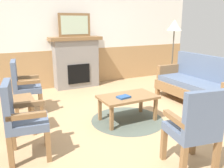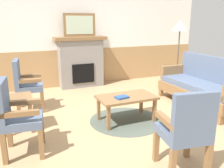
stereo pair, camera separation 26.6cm
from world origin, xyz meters
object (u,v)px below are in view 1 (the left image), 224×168
at_px(armchair_near_fireplace, 21,117).
at_px(floor_lamp_by_couch, 174,30).
at_px(coffee_table, 128,99).
at_px(couch, 198,85).
at_px(armchair_by_window_left, 23,84).
at_px(armchair_front_left, 195,126).
at_px(framed_picture, 75,25).
at_px(side_table, 18,106).
at_px(fireplace, 76,62).
at_px(book_on_table, 124,97).

relative_size(armchair_near_fireplace, floor_lamp_by_couch, 0.58).
xyz_separation_m(coffee_table, floor_lamp_by_couch, (2.05, 1.28, 1.06)).
bearing_deg(floor_lamp_by_couch, couch, -106.10).
bearing_deg(armchair_by_window_left, couch, -19.10).
distance_m(armchair_near_fireplace, floor_lamp_by_couch, 4.23).
bearing_deg(couch, armchair_near_fireplace, -172.36).
bearing_deg(armchair_front_left, couch, 42.53).
bearing_deg(framed_picture, coffee_table, -88.28).
relative_size(armchair_near_fireplace, side_table, 1.78).
distance_m(fireplace, armchair_front_left, 3.98).
xyz_separation_m(fireplace, book_on_table, (-0.04, -2.50, -0.20)).
xyz_separation_m(couch, coffee_table, (-1.71, -0.08, -0.01)).
relative_size(couch, coffee_table, 1.88).
bearing_deg(couch, floor_lamp_by_couch, 73.90).
xyz_separation_m(coffee_table, armchair_front_left, (-0.06, -1.53, 0.15)).
bearing_deg(side_table, couch, -4.50).
relative_size(fireplace, couch, 0.72).
distance_m(armchair_near_fireplace, armchair_front_left, 2.03).
distance_m(book_on_table, side_table, 1.63).
xyz_separation_m(armchair_front_left, side_table, (-1.64, 1.89, -0.10)).
distance_m(armchair_by_window_left, armchair_front_left, 3.10).
bearing_deg(armchair_near_fireplace, armchair_front_left, -34.68).
bearing_deg(floor_lamp_by_couch, book_on_table, -148.27).
height_order(armchair_by_window_left, armchair_front_left, same).
distance_m(framed_picture, book_on_table, 2.73).
height_order(armchair_near_fireplace, floor_lamp_by_couch, floor_lamp_by_couch).
relative_size(armchair_near_fireplace, armchair_by_window_left, 1.00).
height_order(couch, coffee_table, couch).
relative_size(framed_picture, side_table, 1.45).
distance_m(book_on_table, armchair_near_fireplace, 1.65).
distance_m(couch, armchair_front_left, 2.40).
bearing_deg(coffee_table, framed_picture, 91.72).
xyz_separation_m(couch, book_on_table, (-1.82, -0.14, 0.06)).
relative_size(fireplace, side_table, 2.36).
height_order(fireplace, couch, fireplace).
bearing_deg(book_on_table, fireplace, 89.01).
bearing_deg(side_table, armchair_by_window_left, 77.61).
relative_size(coffee_table, book_on_table, 4.66).
bearing_deg(armchair_front_left, floor_lamp_by_couch, 53.17).
distance_m(side_table, floor_lamp_by_couch, 4.00).
bearing_deg(side_table, armchair_near_fireplace, -92.49).
xyz_separation_m(fireplace, side_table, (-1.62, -2.09, -0.22)).
bearing_deg(coffee_table, couch, 2.83).
bearing_deg(armchair_by_window_left, armchair_near_fireplace, -97.87).
bearing_deg(book_on_table, armchair_by_window_left, 137.96).
relative_size(armchair_by_window_left, floor_lamp_by_couch, 0.58).
height_order(framed_picture, armchair_near_fireplace, framed_picture).
distance_m(framed_picture, side_table, 2.87).
bearing_deg(armchair_near_fireplace, couch, 7.64).
height_order(fireplace, coffee_table, fireplace).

